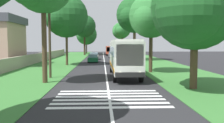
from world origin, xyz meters
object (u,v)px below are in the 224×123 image
object	(u,v)px
trailing_minibus_0	(110,50)
roadside_tree_right_0	(122,30)
roadside_tree_left_2	(84,27)
roadside_tree_right_3	(193,9)
trailing_car_2	(112,55)
roadside_tree_left_3	(86,35)
trailing_car_0	(93,58)
roadside_tree_right_4	(134,16)
roadside_tree_right_2	(150,17)
coach_bus	(124,55)
roadside_tree_left_4	(66,18)
utility_pole	(50,34)
roadside_tree_right_1	(120,31)
trailing_car_1	(94,56)

from	to	relation	value
trailing_minibus_0	roadside_tree_right_0	xyz separation A→B (m)	(1.52, -3.62, 5.46)
roadside_tree_left_2	roadside_tree_right_3	xyz separation A→B (m)	(-52.20, -11.53, -2.08)
roadside_tree_right_0	trailing_car_2	bearing A→B (deg)	164.76
roadside_tree_right_0	roadside_tree_right_3	world-z (taller)	roadside_tree_right_0
roadside_tree_left_3	trailing_car_0	bearing A→B (deg)	-174.49
trailing_car_0	roadside_tree_right_3	distance (m)	27.89
trailing_car_2	roadside_tree_right_4	world-z (taller)	roadside_tree_right_4
trailing_car_2	roadside_tree_right_0	world-z (taller)	roadside_tree_right_0
roadside_tree_right_3	trailing_minibus_0	bearing A→B (deg)	4.88
trailing_car_0	roadside_tree_right_2	distance (m)	17.95
roadside_tree_left_2	roadside_tree_right_0	xyz separation A→B (m)	(0.54, -10.77, -0.97)
trailing_minibus_0	roadside_tree_left_3	distance (m)	13.78
coach_bus	trailing_car_2	distance (m)	33.17
roadside_tree_left_4	roadside_tree_right_4	bearing A→B (deg)	-49.93
trailing_car_2	roadside_tree_left_2	world-z (taller)	roadside_tree_left_2
roadside_tree_right_4	trailing_car_2	bearing A→B (deg)	20.43
trailing_minibus_0	coach_bus	bearing A→B (deg)	-179.91
coach_bus	roadside_tree_left_3	world-z (taller)	roadside_tree_left_3
roadside_tree_left_4	roadside_tree_right_0	size ratio (longest dim) A/B	1.14
roadside_tree_left_2	utility_pole	size ratio (longest dim) A/B	1.37
trailing_car_0	utility_pole	size ratio (longest dim) A/B	0.52
coach_bus	utility_pole	xyz separation A→B (m)	(-1.12, 7.27, 2.14)
roadside_tree_right_1	roadside_tree_right_3	xyz separation A→B (m)	(-62.18, -0.60, -1.28)
trailing_car_0	roadside_tree_right_3	xyz separation A→B (m)	(-26.16, -8.12, 5.23)
roadside_tree_left_2	roadside_tree_right_1	bearing A→B (deg)	-47.61
utility_pole	roadside_tree_left_3	bearing A→B (deg)	0.01
coach_bus	trailing_car_0	distance (m)	19.21
coach_bus	roadside_tree_right_3	distance (m)	9.34
trailing_car_0	roadside_tree_left_2	distance (m)	27.26
trailing_car_0	trailing_minibus_0	xyz separation A→B (m)	(25.06, -3.75, 0.88)
trailing_car_1	roadside_tree_right_4	distance (m)	11.76
trailing_car_0	trailing_minibus_0	world-z (taller)	trailing_minibus_0
trailing_car_0	roadside_tree_right_4	bearing A→B (deg)	-61.07
roadside_tree_right_0	utility_pole	distance (m)	47.79
roadside_tree_left_3	coach_bus	bearing A→B (deg)	-172.41
roadside_tree_left_4	roadside_tree_right_0	xyz separation A→B (m)	(32.12, -11.28, -0.29)
roadside_tree_left_3	roadside_tree_right_0	distance (m)	14.34
trailing_car_1	roadside_tree_right_0	size ratio (longest dim) A/B	0.46
roadside_tree_right_2	roadside_tree_right_4	bearing A→B (deg)	-1.94
roadside_tree_right_1	utility_pole	bearing A→B (deg)	168.89
coach_bus	roadside_tree_right_4	distance (m)	24.30
trailing_car_1	roadside_tree_left_4	world-z (taller)	roadside_tree_left_4
trailing_minibus_0	trailing_car_1	bearing A→B (deg)	167.49
roadside_tree_right_3	roadside_tree_right_1	bearing A→B (deg)	0.55
roadside_tree_left_2	roadside_tree_right_2	bearing A→B (deg)	-165.77
trailing_car_0	roadside_tree_right_3	bearing A→B (deg)	-162.76
coach_bus	roadside_tree_right_2	bearing A→B (deg)	-44.99
trailing_car_2	trailing_minibus_0	size ratio (longest dim) A/B	0.72
trailing_car_2	roadside_tree_right_1	xyz separation A→B (m)	(21.65, -3.48, 6.51)
roadside_tree_right_0	roadside_tree_right_1	bearing A→B (deg)	-0.94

